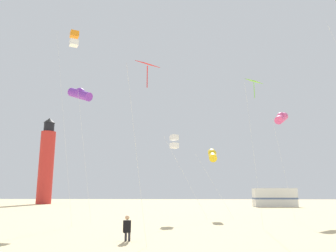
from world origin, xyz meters
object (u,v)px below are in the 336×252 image
kite_flyer_standing (127,228)px  kite_tube_violet (80,94)px  rv_van_white (275,198)px  kite_tube_rainbow (281,118)px  kite_tube_gold (212,155)px  kite_diamond_scarlet (147,70)px  lighthouse_distant (46,163)px  kite_box_white (174,142)px  kite_diamond_lime (254,87)px  kite_box_orange (74,39)px

kite_flyer_standing → kite_tube_violet: 14.11m
rv_van_white → kite_tube_rainbow: bearing=-104.3°
rv_van_white → kite_tube_violet: bearing=-130.2°
kite_tube_gold → kite_diamond_scarlet: bearing=-105.2°
kite_flyer_standing → lighthouse_distant: size_ratio=0.07×
kite_tube_violet → rv_van_white: size_ratio=1.61×
kite_tube_violet → kite_diamond_scarlet: (6.57, -9.44, -1.85)m
kite_tube_rainbow → kite_diamond_scarlet: 17.05m
kite_box_white → kite_tube_rainbow: bearing=5.3°
kite_tube_violet → lighthouse_distant: lighthouse_distant is taller
kite_tube_violet → kite_diamond_scarlet: kite_tube_violet is taller
kite_diamond_scarlet → kite_tube_rainbow: bearing=53.5°
kite_diamond_lime → lighthouse_distant: size_ratio=0.58×
kite_flyer_standing → kite_diamond_lime: size_ratio=0.12×
kite_box_white → kite_diamond_scarlet: size_ratio=0.83×
kite_tube_gold → kite_tube_rainbow: kite_tube_rainbow is taller
kite_flyer_standing → kite_tube_rainbow: kite_tube_rainbow is taller
kite_diamond_scarlet → rv_van_white: 40.94m
kite_diamond_scarlet → kite_box_orange: bearing=131.2°
kite_tube_violet → lighthouse_distant: 42.24m
kite_tube_rainbow → lighthouse_distant: size_ratio=0.55×
kite_flyer_standing → kite_diamond_lime: 12.75m
kite_tube_rainbow → lighthouse_distant: 49.01m
kite_tube_gold → lighthouse_distant: 43.80m
kite_box_white → kite_tube_violet: kite_tube_violet is taller
lighthouse_distant → kite_tube_violet: bearing=-62.8°
kite_diamond_scarlet → kite_tube_violet: bearing=124.8°
kite_box_white → kite_tube_gold: 4.17m
kite_diamond_lime → kite_box_orange: bearing=175.5°
kite_box_white → lighthouse_distant: bearing=127.9°
kite_box_white → kite_tube_rainbow: 9.69m
kite_tube_gold → kite_flyer_standing: bearing=-108.6°
kite_tube_gold → kite_tube_rainbow: 6.90m
kite_box_white → kite_tube_rainbow: kite_tube_rainbow is taller
kite_flyer_standing → kite_tube_gold: 16.28m
kite_box_white → lighthouse_distant: (-26.56, 34.17, 1.40)m
kite_box_orange → kite_tube_violet: bearing=89.4°
kite_box_orange → kite_diamond_scarlet: kite_box_orange is taller
kite_tube_violet → lighthouse_distant: size_ratio=0.63×
rv_van_white → lighthouse_distant: bearing=164.4°
kite_tube_rainbow → rv_van_white: size_ratio=1.42×
kite_flyer_standing → lighthouse_distant: 53.36m
kite_tube_gold → rv_van_white: bearing=63.9°
kite_flyer_standing → rv_van_white: size_ratio=0.18×
kite_tube_gold → kite_box_orange: 15.35m
kite_tube_gold → rv_van_white: kite_tube_gold is taller
kite_tube_violet → kite_tube_rainbow: (16.71, 4.25, -1.20)m
kite_tube_rainbow → lighthouse_distant: bearing=137.2°
kite_tube_gold → kite_box_orange: (-10.70, -7.56, 7.99)m
lighthouse_distant → kite_tube_gold: bearing=-46.8°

